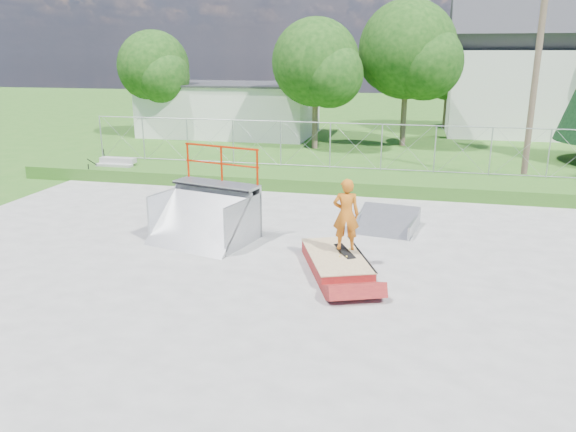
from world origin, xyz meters
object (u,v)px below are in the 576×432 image
(quarter_pipe, at_px, (201,198))
(grind_box, at_px, (336,262))
(flat_bank_ramp, at_px, (386,222))
(skater, at_px, (346,217))

(quarter_pipe, bearing_deg, grind_box, -2.67)
(flat_bank_ramp, height_order, skater, skater)
(grind_box, bearing_deg, quarter_pipe, 141.88)
(quarter_pipe, xyz_separation_m, flat_bank_ramp, (4.72, 2.20, -0.98))
(grind_box, distance_m, skater, 1.10)
(grind_box, bearing_deg, skater, 12.00)
(quarter_pipe, height_order, skater, quarter_pipe)
(quarter_pipe, relative_size, flat_bank_ramp, 1.38)
(flat_bank_ramp, bearing_deg, grind_box, -97.05)
(flat_bank_ramp, bearing_deg, skater, -94.50)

